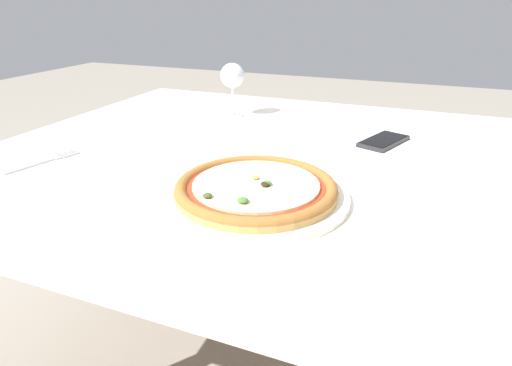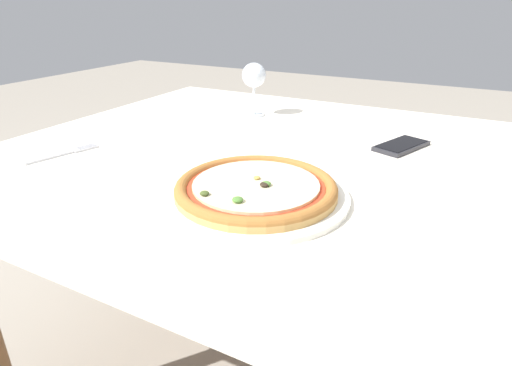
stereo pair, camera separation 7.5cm
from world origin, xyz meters
name	(u,v)px [view 2 (the right image)]	position (x,y,z in m)	size (l,w,h in m)	color
dining_table	(286,186)	(0.00, 0.00, 0.63)	(1.34, 1.11, 0.70)	brown
pizza_plate	(256,190)	(0.04, -0.23, 0.72)	(0.33, 0.33, 0.04)	white
fork	(64,153)	(-0.46, -0.23, 0.70)	(0.06, 0.17, 0.00)	silver
wine_glass_far_left	(254,77)	(-0.23, 0.28, 0.81)	(0.07, 0.07, 0.16)	silver
cell_phone	(401,146)	(0.22, 0.18, 0.71)	(0.12, 0.16, 0.01)	#232328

